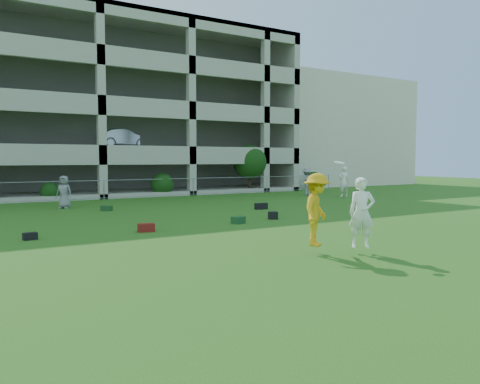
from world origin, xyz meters
TOP-DOWN VIEW (x-y plane):
  - ground at (0.00, 0.00)m, footprint 100.00×100.00m
  - stucco_building at (23.00, 28.00)m, footprint 16.00×14.00m
  - bystander_c at (-3.09, 14.67)m, footprint 0.95×0.89m
  - bystander_e at (13.84, 12.84)m, footprint 0.76×0.54m
  - bystander_f at (12.63, 15.11)m, footprint 1.24×0.78m
  - bag_red_a at (-2.18, 5.34)m, footprint 0.60×0.39m
  - bag_black_b at (-5.73, 5.64)m, footprint 0.42×0.29m
  - bag_green_c at (1.52, 5.52)m, footprint 0.60×0.52m
  - crate_d at (3.40, 5.90)m, footprint 0.46×0.46m
  - bag_black_e at (5.06, 9.29)m, footprint 0.65×0.41m
  - bag_green_g at (-1.61, 12.44)m, footprint 0.58×0.55m
  - frisbee_contest at (0.57, -0.60)m, footprint 2.13×1.52m
  - parking_garage at (-0.01, 27.70)m, footprint 30.00×14.00m
  - fence at (0.00, 19.00)m, footprint 36.06×0.06m
  - shrub_row at (4.59, 19.70)m, footprint 34.38×2.52m

SIDE VIEW (x-z plane):
  - ground at x=0.00m, z-range 0.00..0.00m
  - bag_black_b at x=-5.73m, z-range 0.00..0.22m
  - bag_green_g at x=-1.61m, z-range 0.00..0.25m
  - bag_green_c at x=1.52m, z-range 0.00..0.26m
  - bag_red_a at x=-2.18m, z-range 0.00..0.28m
  - crate_d at x=3.40m, z-range 0.00..0.30m
  - bag_black_e at x=5.06m, z-range 0.00..0.30m
  - fence at x=0.00m, z-range 0.01..1.21m
  - bystander_c at x=-3.09m, z-range 0.00..1.63m
  - bystander_f at x=12.63m, z-range 0.00..1.84m
  - bystander_e at x=13.84m, z-range 0.00..1.97m
  - frisbee_contest at x=0.57m, z-range 0.02..2.24m
  - shrub_row at x=4.59m, z-range -0.24..3.26m
  - stucco_building at x=23.00m, z-range 0.00..10.00m
  - parking_garage at x=-0.01m, z-range 0.01..12.01m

